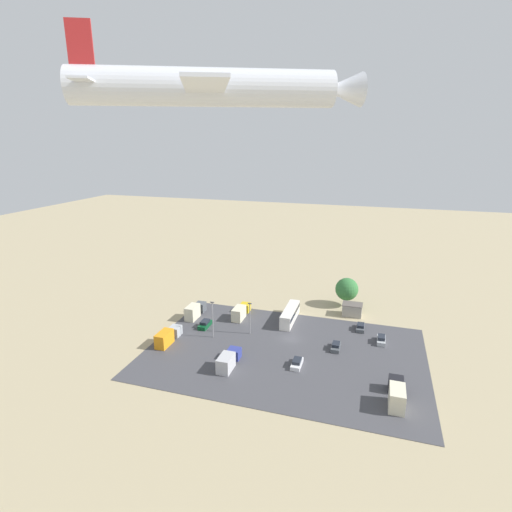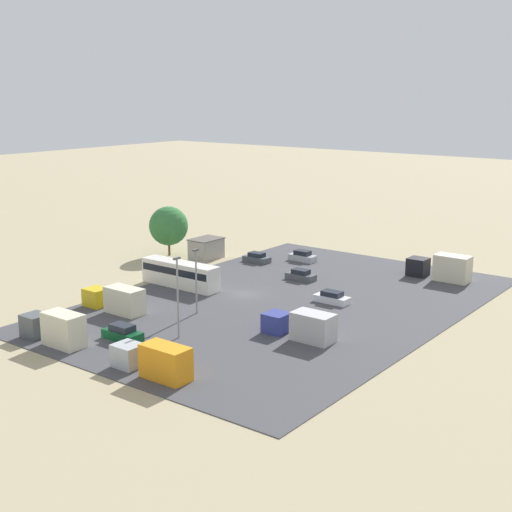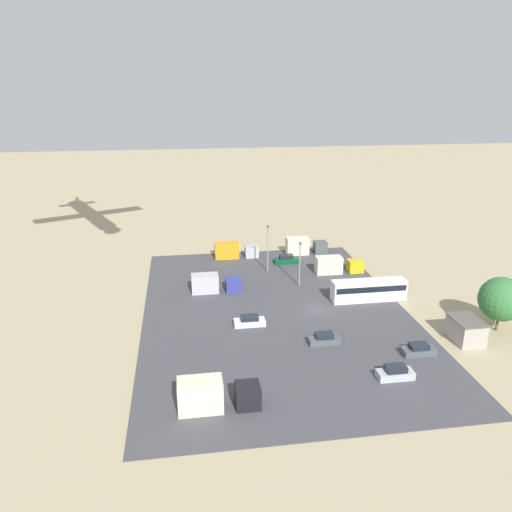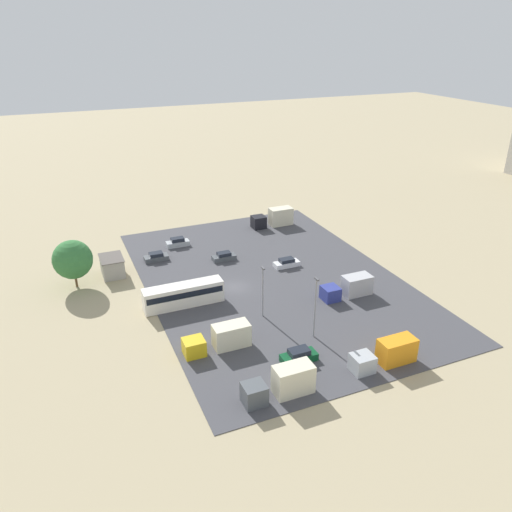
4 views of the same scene
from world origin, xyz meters
TOP-DOWN VIEW (x-y plane):
  - ground_plane at (0.00, 0.00)m, footprint 400.00×400.00m
  - parking_lot_surface at (0.00, 6.38)m, footprint 57.27×39.09m
  - shed_building at (-12.19, -16.97)m, footprint 5.02×3.66m
  - bus at (2.22, -8.88)m, footprint 2.57×11.77m
  - parked_car_0 at (20.90, 0.41)m, footprint 1.92×4.51m
  - parked_car_1 at (-19.47, -4.03)m, footprint 1.77×4.26m
  - parked_car_2 at (-3.61, 10.84)m, footprint 1.83×4.42m
  - parked_car_3 at (-10.22, 1.85)m, footprint 1.78×4.13m
  - parked_car_4 at (-14.76, -9.15)m, footprint 1.85×4.15m
  - parked_truck_0 at (-22.04, 17.16)m, footprint 2.55×8.63m
  - parked_truck_1 at (14.62, -7.45)m, footprint 2.40×8.63m
  - parked_truck_2 at (25.76, -4.20)m, footprint 2.37×8.20m
  - parked_truck_3 at (25.61, 9.90)m, footprint 2.36×8.51m
  - parked_truck_4 at (9.28, 15.10)m, footprint 2.51×8.04m
  - tree_near_shed at (-10.14, -22.90)m, footprint 6.09×6.09m
  - light_pole_lot_centre at (16.96, 4.67)m, footprint 0.90×0.28m
  - light_pole_lot_edge at (9.55, 0.56)m, footprint 0.90×0.28m

SIDE VIEW (x-z plane):
  - ground_plane at x=0.00m, z-range 0.00..0.00m
  - parking_lot_surface at x=0.00m, z-range 0.00..0.08m
  - parked_car_2 at x=-3.61m, z-range -0.04..1.40m
  - parked_car_3 at x=-10.22m, z-range -0.04..1.41m
  - parked_car_4 at x=-14.76m, z-range -0.04..1.42m
  - parked_car_1 at x=-19.47m, z-range -0.06..1.58m
  - parked_car_0 at x=20.90m, z-range -0.06..1.59m
  - parked_truck_4 at x=9.28m, z-range -0.05..2.95m
  - parked_truck_1 at x=14.62m, z-range -0.05..3.02m
  - parked_truck_3 at x=25.61m, z-range -0.05..3.06m
  - shed_building at x=-12.19m, z-range 0.01..3.15m
  - parked_truck_2 at x=25.76m, z-range -0.07..3.38m
  - parked_truck_0 at x=-22.04m, z-range -0.07..3.49m
  - bus at x=2.22m, z-range 0.21..3.52m
  - light_pole_lot_edge at x=9.55m, z-range 0.50..8.14m
  - tree_near_shed at x=-10.14m, z-range 0.84..8.62m
  - light_pole_lot_centre at x=16.96m, z-range 0.51..9.15m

